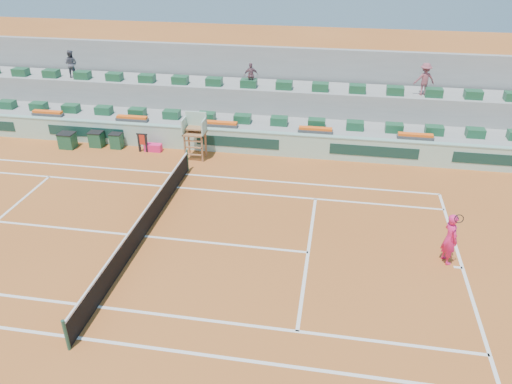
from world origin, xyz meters
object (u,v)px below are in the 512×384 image
player_bag (153,148)px  drink_cooler_a (116,141)px  umpire_chair (195,130)px  tennis_player (450,238)px

player_bag → drink_cooler_a: (-2.07, 0.06, 0.22)m
umpire_chair → tennis_player: 13.43m
drink_cooler_a → tennis_player: bearing=-25.6°
player_bag → umpire_chair: bearing=-9.0°
player_bag → tennis_player: 15.80m
drink_cooler_a → player_bag: bearing=-1.5°
umpire_chair → drink_cooler_a: 4.73m
player_bag → drink_cooler_a: bearing=178.5°
umpire_chair → drink_cooler_a: umpire_chair is taller
umpire_chair → drink_cooler_a: bearing=174.3°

